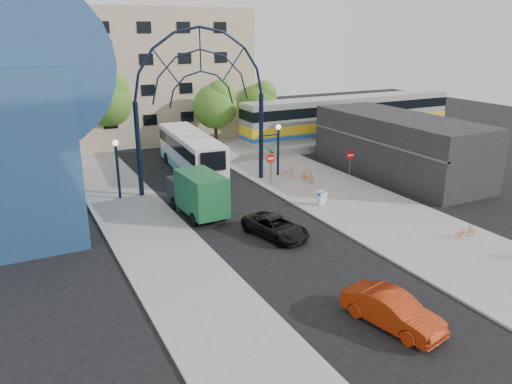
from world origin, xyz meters
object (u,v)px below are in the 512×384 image
city_bus (191,152)px  stop_sign (271,161)px  sandwich_board (322,197)px  black_suv (276,227)px  tree_north_b (108,99)px  tree_north_c (260,101)px  street_name_sign (271,157)px  bike_near_a (288,172)px  green_truck (197,193)px  train_car (350,116)px  gateway_arch (201,76)px  bike_far_a (465,231)px  tree_north_a (217,104)px  do_not_enter_sign (350,158)px  red_sedan (392,310)px  bike_near_b (308,176)px

city_bus → stop_sign: bearing=-53.7°
sandwich_board → black_suv: size_ratio=0.22×
tree_north_b → tree_north_c: bearing=-7.1°
stop_sign → tree_north_b: 20.18m
street_name_sign → bike_near_a: bearing=17.8°
street_name_sign → green_truck: 8.84m
train_car → black_suv: size_ratio=5.59×
gateway_arch → tree_north_c: 18.95m
city_bus → tree_north_c: bearing=42.9°
sandwich_board → bike_far_a: size_ratio=0.65×
tree_north_a → city_bus: size_ratio=0.57×
train_car → green_truck: (-22.65, -13.41, -1.41)m
bike_near_a → do_not_enter_sign: bearing=-73.9°
red_sedan → city_bus: bearing=75.3°
gateway_arch → do_not_enter_sign: bearing=-20.0°
tree_north_b → tree_north_a: bearing=-21.8°
black_suv → bike_near_a: black_suv is taller
sandwich_board → green_truck: (-8.25, 2.61, 0.75)m
tree_north_b → stop_sign: bearing=-64.2°
green_truck → red_sedan: size_ratio=1.36×
tree_north_a → stop_sign: bearing=-95.4°
gateway_arch → city_bus: 8.25m
street_name_sign → bike_far_a: (4.68, -15.21, -1.61)m
do_not_enter_sign → tree_north_a: 16.86m
tree_north_c → tree_north_a: bearing=-161.6°
tree_north_c → red_sedan: size_ratio=1.47×
city_bus → gateway_arch: bearing=-93.5°
city_bus → bike_far_a: size_ratio=8.18×
stop_sign → street_name_sign: bearing=56.4°
bike_far_a → street_name_sign: bearing=18.8°
tree_north_a → city_bus: 9.59m
do_not_enter_sign → tree_north_a: (-4.88, 15.93, 2.63)m
street_name_sign → bike_near_b: 3.27m
red_sedan → bike_near_b: (7.87, 18.77, -0.07)m
bike_far_a → green_truck: bearing=49.9°
sandwich_board → green_truck: 8.68m
black_suv → bike_near_a: bearing=42.1°
do_not_enter_sign → sandwich_board: (-5.40, -4.02, -1.23)m
stop_sign → bike_far_a: size_ratio=1.66×
street_name_sign → tree_north_b: tree_north_b is taller
tree_north_c → red_sedan: tree_north_c is taller
bike_near_a → train_car: bearing=0.5°
tree_north_c → train_car: bearing=-37.0°
do_not_enter_sign → tree_north_b: bearing=126.7°
tree_north_c → green_truck: (-14.77, -19.34, -2.78)m
do_not_enter_sign → gateway_arch: bearing=160.0°
tree_north_c → city_bus: bearing=-141.0°
tree_north_b → green_truck: bearing=-86.7°
train_car → green_truck: size_ratio=4.17×
city_bus → black_suv: (-0.45, -15.77, -1.13)m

